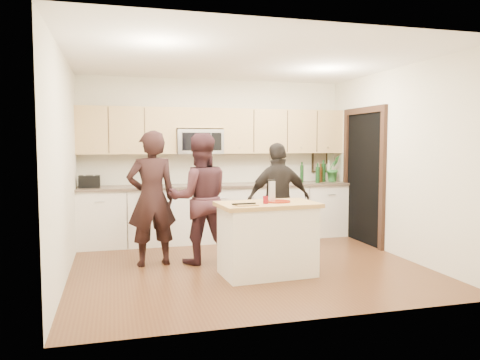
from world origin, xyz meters
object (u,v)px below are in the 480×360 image
object	(u,v)px
woman_left	(152,199)
woman_right	(279,200)
woman_center	(200,199)
toaster	(90,181)
island	(267,238)

from	to	relation	value
woman_left	woman_right	distance (m)	1.77
woman_center	woman_right	bearing A→B (deg)	-178.93
toaster	woman_center	size ratio (longest dim) A/B	0.18
woman_right	island	bearing A→B (deg)	57.80
island	toaster	distance (m)	3.12
woman_center	island	bearing A→B (deg)	131.48
island	woman_right	bearing A→B (deg)	57.91
woman_center	toaster	bearing A→B (deg)	-41.69
toaster	woman_right	world-z (taller)	woman_right
island	woman_center	world-z (taller)	woman_center
woman_left	woman_center	bearing A→B (deg)	170.09
island	woman_left	world-z (taller)	woman_left
woman_left	woman_right	world-z (taller)	woman_left
toaster	woman_center	world-z (taller)	woman_center
woman_left	woman_right	size ratio (longest dim) A/B	1.10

